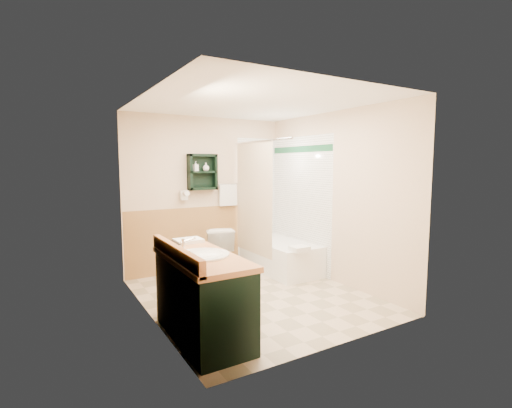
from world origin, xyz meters
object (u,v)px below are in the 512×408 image
Objects in this scene: hair_dryer at (184,195)px; soap_bottle_a at (196,169)px; bathtub at (278,255)px; vanity at (203,297)px; toilet at (218,250)px; vanity_book at (165,235)px; soap_bottle_b at (206,168)px; wall_shelf at (202,172)px.

soap_bottle_a reaches higher than hair_dryer.
vanity is at bearing -140.91° from bathtub.
hair_dryer is 0.98m from toilet.
vanity_book is 1.99m from soap_bottle_b.
soap_bottle_a is 0.17m from soap_bottle_b.
soap_bottle_a is (-0.25, 0.22, 1.24)m from toilet.
toilet is 3.11× the size of vanity_book.
soap_bottle_a is at bearing -25.44° from toilet.
hair_dryer is 1.73m from vanity_book.
bathtub is at bearing 39.09° from vanity.
vanity is 8.63× the size of soap_bottle_a.
toilet is at bearing -69.12° from soap_bottle_b.
vanity is 2.16m from toilet.
hair_dryer is at bearing 170.93° from soap_bottle_a.
soap_bottle_b is at bearing -4.81° from hair_dryer.
vanity_book reaches higher than toilet.
hair_dryer is 0.55m from soap_bottle_b.
vanity_book is 1.87× the size of soap_bottle_b.
toilet is (-0.89, 0.34, 0.12)m from bathtub.
soap_bottle_b is (0.95, 2.11, 1.21)m from vanity.
bathtub is 2.06× the size of toilet.
vanity_book is (-1.06, -1.50, -0.63)m from wall_shelf.
wall_shelf is 3.74× the size of soap_bottle_a.
toilet is 1.28m from soap_bottle_b.
soap_bottle_b is at bearing -53.77° from toilet.
toilet reaches higher than bathtub.
soap_bottle_b reaches higher than hair_dryer.
wall_shelf reaches higher than vanity_book.
soap_bottle_a is at bearing -9.07° from hair_dryer.
hair_dryer is 1.91× the size of soap_bottle_b.
wall_shelf is 0.12m from soap_bottle_a.
soap_bottle_a is (0.78, 2.11, 1.20)m from vanity.
vanity is at bearing -110.33° from soap_bottle_a.
soap_bottle_a is at bearing 69.67° from vanity.
soap_bottle_b is at bearing 0.00° from soap_bottle_a.
toilet is 5.80× the size of soap_bottle_b.
wall_shelf is 1.22m from toilet.
wall_shelf is at bearing 174.95° from soap_bottle_b.
vanity is 2.61m from soap_bottle_b.
soap_bottle_b is (-0.97, 0.55, 1.38)m from bathtub.
soap_bottle_a reaches higher than vanity_book.
bathtub is at bearing -23.75° from hair_dryer.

